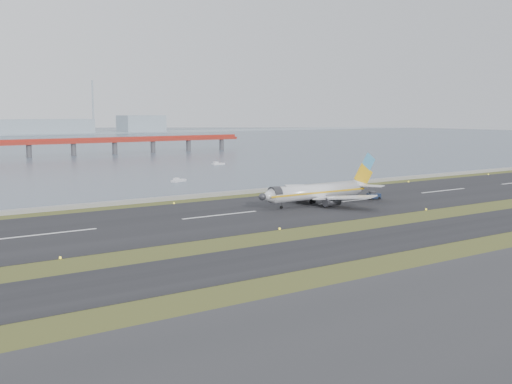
% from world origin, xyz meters
% --- Properties ---
extents(ground, '(1000.00, 1000.00, 0.00)m').
position_xyz_m(ground, '(0.00, 0.00, 0.00)').
color(ground, '#3A4C1B').
rests_on(ground, ground).
extents(taxiway_strip, '(1000.00, 18.00, 0.10)m').
position_xyz_m(taxiway_strip, '(0.00, -12.00, 0.05)').
color(taxiway_strip, black).
rests_on(taxiway_strip, ground).
extents(runway_strip, '(1000.00, 45.00, 0.10)m').
position_xyz_m(runway_strip, '(0.00, 30.00, 0.05)').
color(runway_strip, black).
rests_on(runway_strip, ground).
extents(seawall, '(1000.00, 2.50, 1.00)m').
position_xyz_m(seawall, '(0.00, 60.00, 0.50)').
color(seawall, gray).
rests_on(seawall, ground).
extents(red_pier, '(260.00, 5.00, 10.20)m').
position_xyz_m(red_pier, '(20.00, 250.00, 7.28)').
color(red_pier, '#A1261B').
rests_on(red_pier, ground).
extents(airliner, '(38.52, 32.89, 12.80)m').
position_xyz_m(airliner, '(30.08, 29.64, 3.46)').
color(airliner, silver).
rests_on(airliner, ground).
extents(pushback_tug, '(4.01, 3.20, 2.25)m').
position_xyz_m(pushback_tug, '(48.96, 28.91, 1.09)').
color(pushback_tug, '#15203A').
rests_on(pushback_tug, ground).
extents(workboat_near, '(6.56, 4.41, 1.53)m').
position_xyz_m(workboat_near, '(26.77, 99.38, 0.48)').
color(workboat_near, silver).
rests_on(workboat_near, ground).
extents(workboat_far, '(6.63, 2.91, 1.56)m').
position_xyz_m(workboat_far, '(75.85, 152.15, 0.49)').
color(workboat_far, silver).
rests_on(workboat_far, ground).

